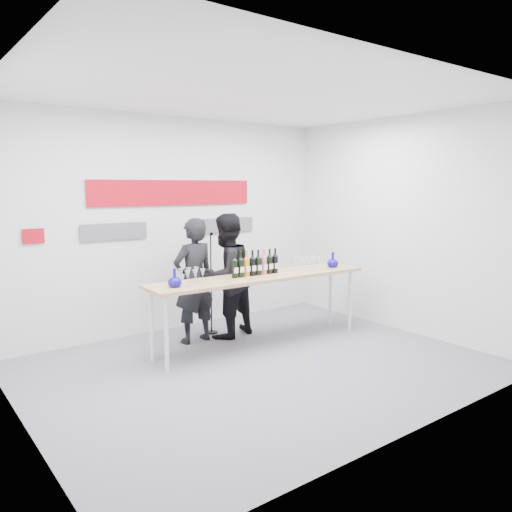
# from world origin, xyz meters

# --- Properties ---
(ground) EXTENTS (5.00, 5.00, 0.00)m
(ground) POSITION_xyz_m (0.00, 0.00, 0.00)
(ground) COLOR slate
(ground) RESTS_ON ground
(back_wall) EXTENTS (5.00, 0.04, 3.00)m
(back_wall) POSITION_xyz_m (0.00, 2.00, 1.50)
(back_wall) COLOR silver
(back_wall) RESTS_ON ground
(signage) EXTENTS (3.38, 0.02, 0.79)m
(signage) POSITION_xyz_m (-0.06, 1.97, 1.81)
(signage) COLOR #B00716
(signage) RESTS_ON back_wall
(tasting_table) EXTENTS (3.05, 0.73, 0.91)m
(tasting_table) POSITION_xyz_m (0.48, 0.62, 0.84)
(tasting_table) COLOR tan
(tasting_table) RESTS_ON ground
(wine_bottles) EXTENTS (0.71, 0.10, 0.33)m
(wine_bottles) POSITION_xyz_m (0.44, 0.67, 1.07)
(wine_bottles) COLOR black
(wine_bottles) RESTS_ON tasting_table
(decanter_left) EXTENTS (0.16, 0.16, 0.21)m
(decanter_left) POSITION_xyz_m (-0.73, 0.63, 1.02)
(decanter_left) COLOR #0F0788
(decanter_left) RESTS_ON tasting_table
(decanter_right) EXTENTS (0.16, 0.16, 0.21)m
(decanter_right) POSITION_xyz_m (1.70, 0.54, 1.02)
(decanter_right) COLOR #0F0788
(decanter_right) RESTS_ON tasting_table
(glasses_left) EXTENTS (0.27, 0.23, 0.18)m
(glasses_left) POSITION_xyz_m (-0.50, 0.66, 1.00)
(glasses_left) COLOR silver
(glasses_left) RESTS_ON tasting_table
(glasses_right) EXTENTS (0.46, 0.24, 0.18)m
(glasses_right) POSITION_xyz_m (1.29, 0.58, 1.00)
(glasses_right) COLOR silver
(glasses_right) RESTS_ON tasting_table
(presenter_left) EXTENTS (0.62, 0.44, 1.64)m
(presenter_left) POSITION_xyz_m (-0.14, 1.23, 0.82)
(presenter_left) COLOR black
(presenter_left) RESTS_ON ground
(presenter_right) EXTENTS (0.94, 0.81, 1.68)m
(presenter_right) POSITION_xyz_m (0.33, 1.18, 0.84)
(presenter_right) COLOR black
(presenter_right) RESTS_ON ground
(mic_stand) EXTENTS (0.17, 0.17, 1.42)m
(mic_stand) POSITION_xyz_m (0.24, 1.42, 0.43)
(mic_stand) COLOR black
(mic_stand) RESTS_ON ground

